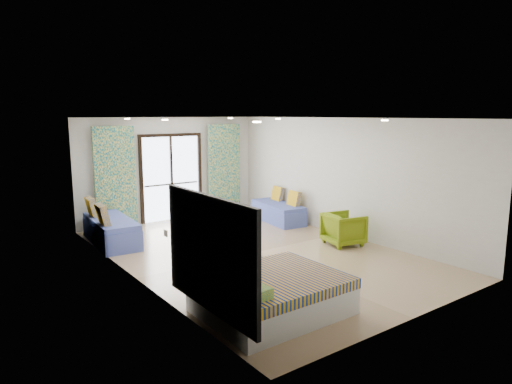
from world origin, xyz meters
TOP-DOWN VIEW (x-y plane):
  - floor at (0.00, 0.00)m, footprint 5.00×7.50m
  - ceiling at (0.00, 0.00)m, footprint 5.00×7.50m
  - wall_back at (0.00, 3.75)m, footprint 5.00×0.01m
  - wall_front at (0.00, -3.75)m, footprint 5.00×0.01m
  - wall_left at (-2.50, 0.00)m, footprint 0.01×7.50m
  - wall_right at (2.50, 0.00)m, footprint 0.01×7.50m
  - balcony_door at (0.00, 3.72)m, footprint 1.76×0.08m
  - balcony_rail at (0.00, 3.73)m, footprint 1.52×0.03m
  - curtain_left at (-1.55, 3.57)m, footprint 1.00×0.10m
  - curtain_right at (1.55, 3.57)m, footprint 1.00×0.10m
  - downlight_a at (-1.40, -2.00)m, footprint 0.12×0.12m
  - downlight_b at (1.40, -2.00)m, footprint 0.12×0.12m
  - downlight_c at (-1.40, 1.00)m, footprint 0.12×0.12m
  - downlight_d at (1.40, 1.00)m, footprint 0.12×0.12m
  - downlight_e at (-1.40, 3.00)m, footprint 0.12×0.12m
  - downlight_f at (1.40, 3.00)m, footprint 0.12×0.12m
  - headboard at (-2.46, -2.44)m, footprint 0.06×2.10m
  - switch_plate at (-2.47, -1.19)m, footprint 0.02×0.10m
  - bed at (-1.48, -2.44)m, footprint 1.93×1.57m
  - daybed_left at (-2.12, 2.40)m, footprint 0.90×2.02m
  - daybed_right at (2.12, 1.84)m, footprint 0.91×1.81m
  - coffee_table at (-0.10, 1.93)m, footprint 0.89×0.89m
  - vase at (-0.12, 1.98)m, footprint 0.23×0.24m
  - armchair at (1.90, -0.66)m, footprint 0.83×0.87m

SIDE VIEW (x-z plane):
  - floor at x=0.00m, z-range -0.01..0.01m
  - daybed_right at x=2.12m, z-range -0.16..0.70m
  - bed at x=-1.48m, z-range -0.05..0.61m
  - daybed_left at x=-2.12m, z-range -0.18..0.79m
  - armchair at x=1.90m, z-range 0.00..0.76m
  - coffee_table at x=-0.10m, z-range 0.01..0.78m
  - vase at x=-0.12m, z-range 0.44..0.64m
  - balcony_rail at x=0.00m, z-range 0.93..0.97m
  - headboard at x=-2.46m, z-range 0.30..1.80m
  - switch_plate at x=-2.47m, z-range 1.00..1.10m
  - curtain_left at x=-1.55m, z-range 0.00..2.50m
  - curtain_right at x=1.55m, z-range 0.00..2.50m
  - balcony_door at x=0.00m, z-range 0.12..2.40m
  - wall_back at x=0.00m, z-range 0.00..2.70m
  - wall_front at x=0.00m, z-range 0.00..2.70m
  - wall_left at x=-2.50m, z-range 0.00..2.70m
  - wall_right at x=2.50m, z-range 0.00..2.70m
  - downlight_a at x=-1.40m, z-range 2.66..2.68m
  - downlight_b at x=1.40m, z-range 2.66..2.68m
  - downlight_c at x=-1.40m, z-range 2.66..2.68m
  - downlight_d at x=1.40m, z-range 2.66..2.68m
  - downlight_e at x=-1.40m, z-range 2.66..2.68m
  - downlight_f at x=1.40m, z-range 2.66..2.68m
  - ceiling at x=0.00m, z-range 2.70..2.71m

